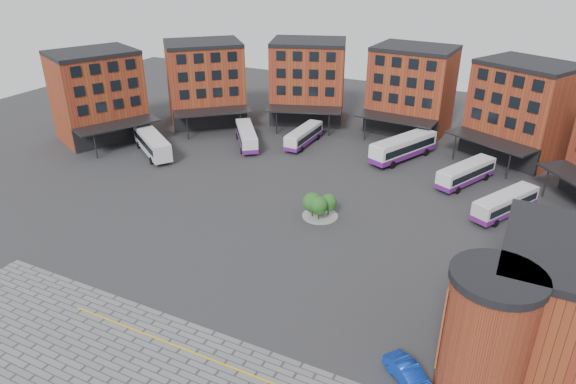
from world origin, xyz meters
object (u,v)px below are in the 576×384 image
at_px(bus_a, 152,142).
at_px(bus_d, 403,147).
at_px(bus_e, 466,173).
at_px(blue_car, 409,375).
at_px(bus_f, 505,204).
at_px(bus_c, 304,136).
at_px(tree_island, 319,205).
at_px(bus_b, 246,136).

relative_size(bus_a, bus_d, 0.90).
distance_m(bus_e, blue_car, 38.92).
bearing_deg(blue_car, bus_d, 53.88).
relative_size(bus_e, bus_f, 1.03).
distance_m(bus_c, bus_d, 16.34).
bearing_deg(tree_island, blue_car, -51.88).
xyz_separation_m(bus_b, bus_f, (40.47, -6.82, -0.06)).
distance_m(bus_a, bus_c, 24.29).
relative_size(bus_b, bus_f, 0.98).
height_order(bus_a, bus_f, bus_a).
bearing_deg(bus_d, bus_a, -132.37).
xyz_separation_m(bus_b, bus_c, (8.26, 4.52, -0.10)).
bearing_deg(tree_island, bus_f, 27.98).
bearing_deg(tree_island, bus_c, 118.84).
bearing_deg(bus_c, bus_a, -142.98).
xyz_separation_m(bus_e, bus_f, (5.77, -7.28, -0.03)).
bearing_deg(bus_a, bus_f, -51.88).
distance_m(tree_island, bus_f, 22.75).
bearing_deg(tree_island, bus_e, 51.43).
bearing_deg(bus_a, bus_d, -31.96).
distance_m(bus_a, bus_d, 39.05).
xyz_separation_m(bus_b, blue_car, (36.78, -38.40, -0.87)).
bearing_deg(bus_a, bus_c, -18.90).
xyz_separation_m(tree_island, bus_f, (20.09, 10.67, -0.20)).
distance_m(bus_e, bus_f, 9.29).
height_order(bus_c, bus_e, bus_e).
bearing_deg(bus_e, bus_b, -154.19).
xyz_separation_m(bus_c, bus_e, (26.44, -4.06, 0.07)).
bearing_deg(bus_b, tree_island, -77.56).
height_order(bus_a, bus_c, bus_a).
bearing_deg(blue_car, bus_f, 31.68).
height_order(tree_island, bus_d, bus_d).
bearing_deg(bus_a, bus_e, -42.60).
distance_m(tree_island, bus_c, 25.13).
height_order(tree_island, bus_b, tree_island).
bearing_deg(bus_b, bus_f, -46.48).
xyz_separation_m(bus_e, blue_car, (2.08, -38.86, -0.84)).
bearing_deg(bus_d, bus_b, -142.91).
distance_m(bus_c, bus_f, 34.15).
bearing_deg(bus_a, bus_b, -14.09).
distance_m(bus_c, bus_e, 26.75).
distance_m(bus_a, bus_e, 47.14).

